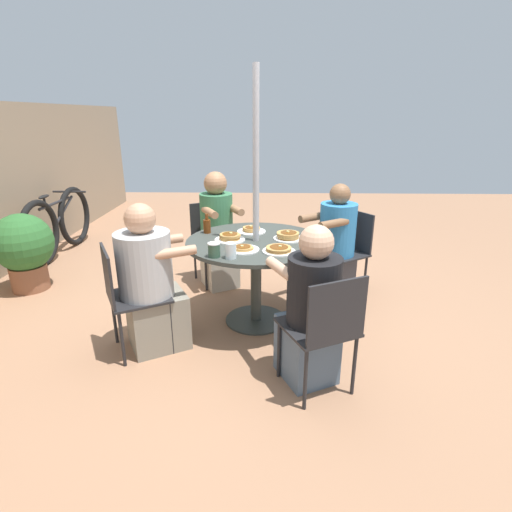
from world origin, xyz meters
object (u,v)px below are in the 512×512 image
pancake_plate_b (288,236)px  pancake_plate_c (243,249)px  diner_east (218,234)px  pancake_plate_a (251,230)px  bicycle (59,224)px  pancake_plate_e (230,237)px  syrup_bottle (207,226)px  patio_chair_west (324,326)px  potted_shrub (24,248)px  pancake_plate_d (279,250)px  diner_west (310,312)px  patio_chair_east (213,236)px  diner_south (151,286)px  coffee_cup (214,250)px  patio_table (256,254)px  drinking_glass_a (231,251)px  patio_chair_south (128,293)px  patio_chair_north (347,248)px  diner_north (334,248)px

pancake_plate_b → pancake_plate_c: size_ratio=1.00×
diner_east → pancake_plate_a: size_ratio=4.75×
bicycle → pancake_plate_e: bearing=-125.3°
pancake_plate_a → syrup_bottle: bearing=95.2°
patio_chair_west → potted_shrub: patio_chair_west is taller
pancake_plate_d → diner_west: bearing=-159.2°
pancake_plate_d → pancake_plate_e: bearing=54.4°
bicycle → patio_chair_east: bearing=-109.7°
diner_east → pancake_plate_d: size_ratio=4.75×
diner_south → diner_west: bearing=43.3°
coffee_cup → pancake_plate_d: bearing=-75.6°
diner_west → syrup_bottle: 1.31m
patio_table → diner_west: size_ratio=1.05×
diner_east → syrup_bottle: size_ratio=7.08×
drinking_glass_a → diner_east: bearing=11.3°
patio_chair_south → pancake_plate_d: (0.21, -1.09, 0.27)m
pancake_plate_b → bicycle: bicycle is taller
bicycle → potted_shrub: size_ratio=2.09×
pancake_plate_e → potted_shrub: bearing=73.9°
patio_chair_east → pancake_plate_c: bearing=80.8°
patio_table → drinking_glass_a: bearing=158.7°
patio_chair_north → patio_chair_south: size_ratio=1.00×
diner_north → diner_south: 1.75m
patio_chair_west → coffee_cup: 0.96m
pancake_plate_d → pancake_plate_e: size_ratio=1.00×
diner_north → diner_east: diner_east is taller
patio_chair_north → diner_east: size_ratio=0.70×
diner_south → pancake_plate_a: diner_south is taller
diner_east → drinking_glass_a: bearing=73.6°
patio_chair_east → pancake_plate_b: size_ratio=3.34×
diner_west → pancake_plate_b: bearing=72.4°
pancake_plate_a → pancake_plate_d: size_ratio=1.00×
diner_north → pancake_plate_c: diner_north is taller
syrup_bottle → patio_table: bearing=-115.9°
patio_table → pancake_plate_a: 0.28m
diner_west → syrup_bottle: size_ratio=6.52×
patio_chair_east → pancake_plate_b: patio_chair_east is taller
patio_chair_west → diner_east: bearing=91.2°
pancake_plate_d → bicycle: size_ratio=0.15×
bicycle → patio_chair_south: bearing=-142.7°
pancake_plate_a → potted_shrub: potted_shrub is taller
diner_north → drinking_glass_a: diner_north is taller
patio_chair_north → syrup_bottle: bearing=72.2°
pancake_plate_c → pancake_plate_e: pancake_plate_e is taller
patio_chair_south → pancake_plate_d: patio_chair_south is taller
patio_chair_east → drinking_glass_a: bearing=75.5°
patio_table → pancake_plate_c: pancake_plate_c is taller
diner_south → pancake_plate_e: bearing=97.9°
syrup_bottle → diner_east: bearing=-1.9°
patio_chair_west → pancake_plate_b: bearing=75.3°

